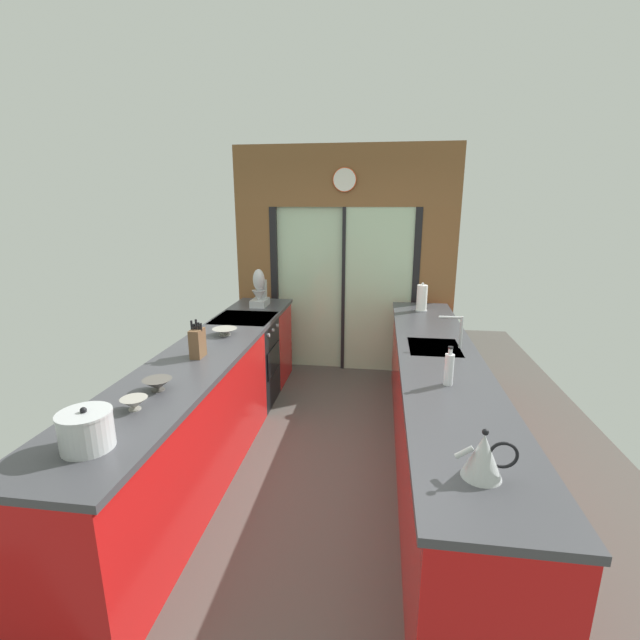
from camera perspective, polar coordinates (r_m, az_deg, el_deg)
ground_plane at (r=4.07m, az=0.62°, el=-15.25°), size 5.04×7.60×0.02m
back_wall_unit at (r=5.34m, az=3.14°, el=9.33°), size 2.64×0.12×2.70m
left_counter_run at (r=3.67m, az=-14.84°, el=-10.98°), size 0.62×3.80×0.92m
right_counter_run at (r=3.59m, az=14.86°, el=-11.57°), size 0.62×3.80×0.92m
sink_faucet at (r=3.63m, az=17.37°, el=-0.86°), size 0.19×0.02×0.26m
oven_range at (r=4.64m, az=-9.57°, el=-5.26°), size 0.60×0.60×0.92m
mixing_bowl_near at (r=2.69m, az=-22.95°, el=-9.93°), size 0.15×0.15×0.07m
mixing_bowl_mid at (r=2.90m, az=-20.31°, el=-7.83°), size 0.18×0.18×0.07m
mixing_bowl_far at (r=3.93m, az=-12.25°, el=-1.46°), size 0.22×0.22×0.06m
knife_block at (r=3.40m, az=-15.61°, el=-2.84°), size 0.09×0.14×0.29m
stand_mixer at (r=4.96m, az=-7.85°, el=3.63°), size 0.17×0.27×0.42m
stock_pot at (r=2.37m, az=-28.05°, el=-12.49°), size 0.24×0.24×0.21m
kettle at (r=2.03m, az=20.45°, el=-16.16°), size 0.26×0.17×0.22m
soap_bottle at (r=2.90m, az=16.38°, el=-6.07°), size 0.06×0.06×0.25m
paper_towel_roll at (r=4.82m, az=13.07°, el=2.78°), size 0.13×0.13×0.31m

